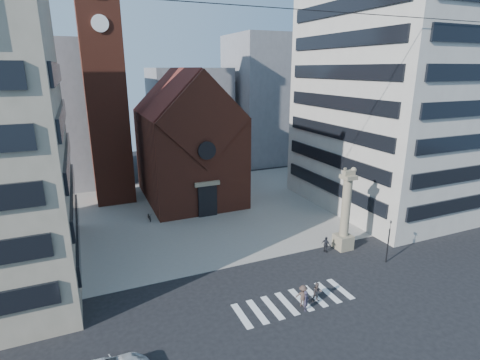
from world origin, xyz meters
name	(u,v)px	position (x,y,z in m)	size (l,w,h in m)	color
ground	(270,284)	(0.00, 0.00, 0.00)	(120.00, 120.00, 0.00)	black
piazza	(203,210)	(0.00, 19.00, 0.03)	(46.00, 30.00, 0.05)	gray
zebra_crossing	(294,302)	(0.55, -3.00, 0.01)	(10.20, 3.20, 0.01)	white
church	(188,142)	(0.00, 25.04, 7.98)	(12.00, 16.65, 18.00)	maroon
campanile	(105,86)	(-10.00, 28.00, 15.74)	(5.50, 5.50, 31.20)	maroon
building_right	(397,84)	(24.00, 12.00, 16.00)	(18.00, 22.00, 32.00)	beige
bg_block_left	(32,116)	(-20.00, 40.00, 11.00)	(16.00, 14.00, 22.00)	gray
bg_block_mid	(190,117)	(6.00, 45.00, 9.00)	(14.00, 12.00, 18.00)	gray
bg_block_right	(271,99)	(22.00, 42.00, 12.00)	(16.00, 14.00, 24.00)	gray
lion_column	(345,217)	(10.01, 3.00, 3.46)	(1.63, 1.60, 8.68)	gray
traffic_light	(388,240)	(12.00, -1.00, 2.29)	(0.13, 0.16, 4.30)	black
pedestrian_0	(306,301)	(0.82, -4.27, 0.82)	(0.60, 0.39, 1.64)	#302B3C
pedestrian_1	(317,292)	(2.26, -3.65, 0.81)	(0.79, 0.62, 1.63)	#534542
pedestrian_2	(326,245)	(7.88, 3.00, 0.83)	(0.98, 0.41, 1.67)	#222328
pedestrian_3	(303,296)	(0.88, -3.74, 0.90)	(1.16, 0.67, 1.80)	#42322C
scooter_0	(149,216)	(-7.01, 18.38, 0.52)	(0.63, 1.81, 0.95)	black
scooter_1	(164,214)	(-5.19, 18.38, 0.58)	(0.50, 1.75, 1.05)	black
scooter_2	(179,212)	(-3.36, 18.38, 0.52)	(0.63, 1.81, 0.95)	black
scooter_3	(193,210)	(-1.53, 18.38, 0.58)	(0.50, 1.75, 1.05)	black
scooter_4	(206,208)	(0.30, 18.38, 0.52)	(0.63, 1.81, 0.95)	black
scooter_5	(219,206)	(2.12, 18.38, 0.58)	(0.50, 1.75, 1.05)	black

